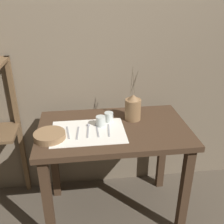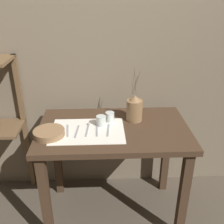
{
  "view_description": "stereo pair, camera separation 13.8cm",
  "coord_description": "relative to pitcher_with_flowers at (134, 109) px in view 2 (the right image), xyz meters",
  "views": [
    {
      "loc": [
        -0.22,
        -1.61,
        1.69
      ],
      "look_at": [
        -0.01,
        0.0,
        0.92
      ],
      "focal_mm": 42.0,
      "sensor_mm": 36.0,
      "label": 1
    },
    {
      "loc": [
        -0.08,
        -1.62,
        1.69
      ],
      "look_at": [
        -0.01,
        0.0,
        0.92
      ],
      "focal_mm": 42.0,
      "sensor_mm": 36.0,
      "label": 2
    }
  ],
  "objects": [
    {
      "name": "ground_plane",
      "position": [
        -0.16,
        -0.11,
        -0.89
      ],
      "size": [
        12.0,
        12.0,
        0.0
      ],
      "primitive_type": "plane",
      "color": "brown"
    },
    {
      "name": "stone_wall_back",
      "position": [
        -0.16,
        0.33,
        0.31
      ],
      "size": [
        7.0,
        0.06,
        2.4
      ],
      "color": "#7A6B56",
      "rests_on": "ground_plane"
    },
    {
      "name": "wooden_table",
      "position": [
        -0.16,
        -0.11,
        -0.22
      ],
      "size": [
        1.06,
        0.65,
        0.8
      ],
      "color": "#422D1E",
      "rests_on": "ground_plane"
    },
    {
      "name": "linen_cloth",
      "position": [
        -0.34,
        -0.15,
        -0.09
      ],
      "size": [
        0.5,
        0.36,
        0.0
      ],
      "color": "white",
      "rests_on": "wooden_table"
    },
    {
      "name": "pitcher_with_flowers",
      "position": [
        0.0,
        0.0,
        0.0
      ],
      "size": [
        0.12,
        0.12,
        0.39
      ],
      "color": "olive",
      "rests_on": "wooden_table"
    },
    {
      "name": "wooden_bowl",
      "position": [
        -0.59,
        -0.21,
        -0.07
      ],
      "size": [
        0.21,
        0.21,
        0.04
      ],
      "color": "#8E6B47",
      "rests_on": "wooden_table"
    },
    {
      "name": "glass_tumbler_near",
      "position": [
        -0.25,
        -0.08,
        -0.05
      ],
      "size": [
        0.07,
        0.07,
        0.07
      ],
      "color": "silver",
      "rests_on": "wooden_table"
    },
    {
      "name": "glass_tumbler_far",
      "position": [
        -0.18,
        -0.01,
        -0.05
      ],
      "size": [
        0.06,
        0.06,
        0.07
      ],
      "color": "silver",
      "rests_on": "wooden_table"
    },
    {
      "name": "knife_center",
      "position": [
        -0.48,
        -0.15,
        -0.09
      ],
      "size": [
        0.03,
        0.17,
        0.0
      ],
      "color": "#939399",
      "rests_on": "wooden_table"
    },
    {
      "name": "fork_inner",
      "position": [
        -0.41,
        -0.16,
        -0.09
      ],
      "size": [
        0.03,
        0.17,
        0.0
      ],
      "color": "#939399",
      "rests_on": "wooden_table"
    },
    {
      "name": "spoon_outer",
      "position": [
        -0.34,
        -0.1,
        -0.09
      ],
      "size": [
        0.03,
        0.18,
        0.02
      ],
      "color": "#939399",
      "rests_on": "wooden_table"
    },
    {
      "name": "spoon_inner",
      "position": [
        -0.28,
        -0.1,
        -0.09
      ],
      "size": [
        0.02,
        0.18,
        0.02
      ],
      "color": "#939399",
      "rests_on": "wooden_table"
    },
    {
      "name": "fork_outer",
      "position": [
        -0.2,
        -0.16,
        -0.09
      ],
      "size": [
        0.03,
        0.17,
        0.0
      ],
      "color": "#939399",
      "rests_on": "wooden_table"
    }
  ]
}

